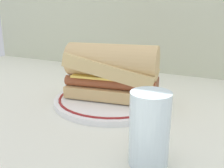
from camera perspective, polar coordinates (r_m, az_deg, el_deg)
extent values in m
plane|color=silver|center=(0.61, -1.02, -3.35)|extent=(1.50, 1.50, 0.00)
cylinder|color=white|center=(0.59, 0.00, -3.66)|extent=(0.27, 0.27, 0.01)
torus|color=maroon|center=(0.58, 0.00, -3.11)|extent=(0.25, 0.25, 0.01)
cube|color=tan|center=(0.58, 0.00, -1.62)|extent=(0.22, 0.13, 0.03)
cylinder|color=#974C2F|center=(0.55, -0.79, 0.09)|extent=(0.21, 0.06, 0.02)
cylinder|color=brown|center=(0.57, 0.00, 0.75)|extent=(0.21, 0.06, 0.02)
cylinder|color=brown|center=(0.59, 0.73, 1.37)|extent=(0.21, 0.06, 0.02)
cube|color=#EFC64C|center=(0.57, 0.00, 2.15)|extent=(0.18, 0.11, 0.01)
cube|color=#D5B778|center=(0.56, 0.00, 3.87)|extent=(0.22, 0.13, 0.07)
cylinder|color=tan|center=(0.56, 0.00, 5.37)|extent=(0.22, 0.11, 0.08)
cylinder|color=silver|center=(0.34, 8.71, -10.34)|extent=(0.06, 0.06, 0.11)
cylinder|color=gold|center=(0.35, 8.57, -13.20)|extent=(0.05, 0.05, 0.07)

